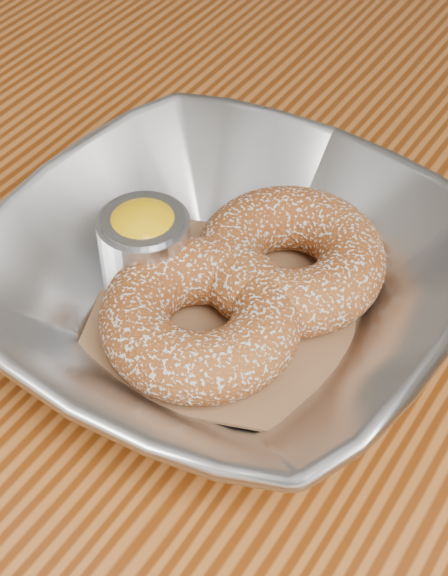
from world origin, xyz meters
The scene contains 6 objects.
table centered at (0.00, 0.00, 0.65)m, with size 1.20×0.80×0.75m.
serving_bowl centered at (0.10, -0.08, 0.78)m, with size 0.25×0.25×0.06m, color #B6B8BD.
parchment centered at (0.10, -0.08, 0.76)m, with size 0.14×0.14×0.00m, color brown.
donut_back centered at (0.12, -0.04, 0.78)m, with size 0.11×0.11×0.04m, color brown.
donut_front centered at (0.11, -0.10, 0.78)m, with size 0.11×0.11×0.04m, color brown.
ramekin centered at (0.05, -0.08, 0.79)m, with size 0.05×0.05×0.06m.
Camera 1 is at (0.28, -0.36, 1.12)m, focal length 55.00 mm.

